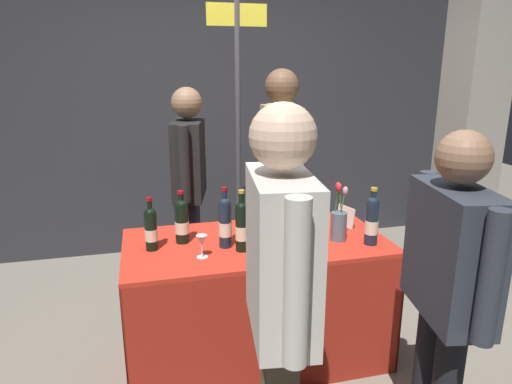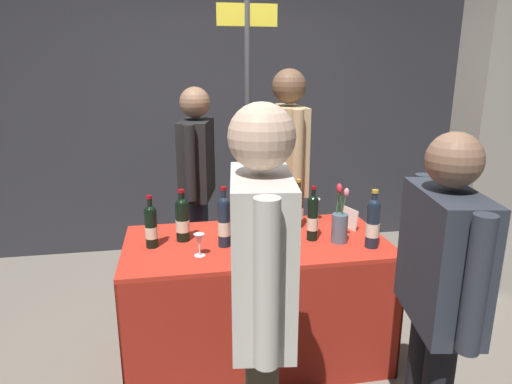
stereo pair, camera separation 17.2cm
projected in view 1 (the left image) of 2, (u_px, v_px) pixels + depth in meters
The scene contains 22 objects.
ground_plane at pixel (256, 353), 2.92m from camera, with size 12.00×12.00×0.00m, color gray.
back_partition at pixel (206, 100), 4.36m from camera, with size 6.25×0.12×2.94m, color #2D2D33.
concrete_pillar at pixel (471, 116), 3.56m from camera, with size 0.37×0.37×2.80m, color gray.
tasting_table at pixel (256, 276), 2.77m from camera, with size 1.55×0.79×0.78m.
featured_wine_bottle at pixel (225, 222), 2.57m from camera, with size 0.07×0.07×0.35m.
display_bottle_0 at pixel (182, 220), 2.64m from camera, with size 0.08×0.08×0.32m.
display_bottle_1 at pixel (250, 212), 2.83m from camera, with size 0.07×0.07×0.31m.
display_bottle_2 at pixel (295, 206), 2.92m from camera, with size 0.07×0.07×0.32m.
display_bottle_3 at pixel (372, 220), 2.61m from camera, with size 0.08×0.08×0.34m.
display_bottle_4 at pixel (276, 229), 2.54m from camera, with size 0.07×0.07×0.31m.
display_bottle_5 at pixel (312, 216), 2.70m from camera, with size 0.07×0.07×0.33m.
display_bottle_6 at pixel (151, 228), 2.54m from camera, with size 0.07×0.07×0.31m.
display_bottle_7 at pixel (242, 225), 2.52m from camera, with size 0.07×0.07×0.35m.
wine_glass_near_vendor at pixel (310, 204), 3.05m from camera, with size 0.08×0.08×0.15m.
wine_glass_mid at pixel (202, 242), 2.44m from camera, with size 0.06×0.06×0.13m.
flower_vase at pixel (339, 222), 2.69m from camera, with size 0.10×0.09×0.36m.
brochure_stand at pixel (346, 216), 2.94m from camera, with size 0.15×0.01×0.13m, color silver.
vendor_presenter at pixel (281, 166), 3.34m from camera, with size 0.24×0.57×1.77m.
vendor_assistant at pixel (190, 175), 3.41m from camera, with size 0.31×0.62×1.64m.
taster_foreground_right at pixel (281, 286), 1.64m from camera, with size 0.27×0.62×1.67m.
taster_foreground_left at pixel (448, 279), 1.88m from camera, with size 0.29×0.63×1.55m.
booth_signpost at pixel (238, 120), 3.66m from camera, with size 0.47×0.04×2.27m.
Camera 1 is at (-0.62, -2.45, 1.78)m, focal length 31.78 mm.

